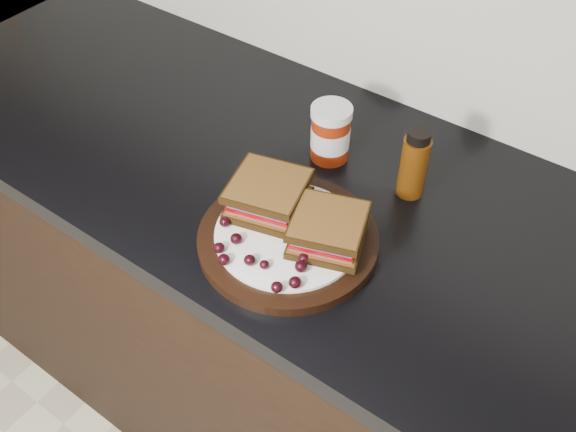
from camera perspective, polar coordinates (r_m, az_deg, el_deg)
name	(u,v)px	position (r m, az deg, el deg)	size (l,w,h in m)	color
base_cabinets	(272,320)	(1.48, -1.41, -9.27)	(3.96, 0.58, 0.86)	black
countertop	(268,173)	(1.14, -1.81, 3.84)	(3.98, 0.60, 0.04)	black
plate	(288,239)	(0.99, 0.00, -2.07)	(0.28, 0.28, 0.02)	black
sandwich_left	(268,195)	(1.00, -1.78, 1.88)	(0.11, 0.11, 0.05)	brown
sandwich_right	(328,230)	(0.95, 3.58, -1.24)	(0.11, 0.11, 0.05)	brown
grape_0	(225,222)	(0.99, -5.64, -0.52)	(0.02, 0.02, 0.02)	black
grape_1	(236,239)	(0.96, -4.63, -2.03)	(0.02, 0.02, 0.02)	black
grape_2	(219,248)	(0.95, -6.15, -2.83)	(0.02, 0.02, 0.02)	black
grape_3	(224,260)	(0.94, -5.73, -3.88)	(0.02, 0.02, 0.02)	black
grape_4	(250,260)	(0.93, -3.43, -3.93)	(0.02, 0.02, 0.02)	black
grape_5	(264,265)	(0.93, -2.12, -4.34)	(0.01, 0.01, 0.01)	black
grape_6	(277,287)	(0.90, -1.01, -6.34)	(0.02, 0.02, 0.02)	black
grape_7	(295,282)	(0.91, 0.62, -5.92)	(0.02, 0.02, 0.02)	black
grape_8	(301,267)	(0.92, 1.15, -4.51)	(0.02, 0.02, 0.02)	black
grape_9	(304,258)	(0.93, 1.41, -3.77)	(0.02, 0.02, 0.02)	black
grape_10	(333,247)	(0.95, 4.02, -2.79)	(0.02, 0.02, 0.02)	black
grape_11	(329,236)	(0.97, 3.71, -1.77)	(0.02, 0.02, 0.02)	black
grape_12	(342,231)	(0.97, 4.84, -1.37)	(0.02, 0.02, 0.02)	black
grape_13	(285,194)	(1.03, -0.26, 1.93)	(0.02, 0.02, 0.02)	black
grape_14	(267,201)	(1.02, -1.85, 1.32)	(0.02, 0.02, 0.01)	black
grape_15	(255,209)	(1.00, -2.91, 0.66)	(0.02, 0.02, 0.02)	black
grape_16	(238,215)	(1.00, -4.49, 0.12)	(0.02, 0.02, 0.02)	black
grape_17	(279,196)	(1.02, -0.85, 1.81)	(0.02, 0.02, 0.02)	black
grape_18	(259,194)	(1.03, -2.64, 1.93)	(0.02, 0.02, 0.02)	black
grape_19	(254,202)	(1.02, -3.05, 1.24)	(0.02, 0.02, 0.02)	black
condiment_jar	(330,133)	(1.12, 3.80, 7.39)	(0.07, 0.07, 0.10)	maroon
oil_bottle	(414,163)	(1.06, 11.15, 4.64)	(0.05, 0.05, 0.13)	#4A2507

